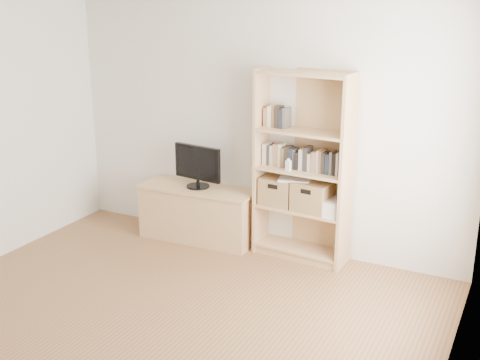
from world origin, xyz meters
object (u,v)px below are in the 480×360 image
Objects in this scene: laptop at (295,179)px; baby_monitor at (288,166)px; bookshelf at (303,167)px; television at (198,167)px; tv_stand at (199,214)px; basket_right at (312,196)px; basket_left at (279,191)px.

baby_monitor is at bearing -124.36° from laptop.
bookshelf is 3.31× the size of television.
basket_right is at bearing -0.32° from tv_stand.
television is at bearing -172.75° from bookshelf.
basket_left is (-0.14, 0.11, -0.32)m from baby_monitor.
baby_monitor is 0.19m from laptop.
laptop reaches higher than basket_right.
basket_left is 0.24m from laptop.
basket_right is (0.23, 0.09, -0.31)m from baby_monitor.
laptop is at bearing -175.99° from basket_right.
baby_monitor is 0.33× the size of laptop.
bookshelf reaches higher than television.
baby_monitor is at bearing 5.45° from television.
laptop is (-0.20, 0.01, 0.15)m from basket_right.
television is (0.00, 0.00, 0.55)m from tv_stand.
basket_right is at bearing 33.22° from baby_monitor.
tv_stand is 12.33× the size of baby_monitor.
tv_stand is at bearing -172.75° from bookshelf.
television reaches higher than tv_stand.
baby_monitor reaches higher than laptop.
basket_right is at bearing 9.54° from television.
bookshelf is 0.31m from basket_right.
basket_right is (1.31, 0.05, 0.40)m from tv_stand.
basket_left is (-0.26, 0.01, -0.29)m from bookshelf.
basket_left is at bearing 12.11° from television.
television is 1.11m from laptop.
basket_left is at bearing 159.95° from laptop.
basket_right reaches higher than tv_stand.
television is at bearing 0.00° from tv_stand.
bookshelf reaches higher than basket_left.
tv_stand is 4.08× the size of laptop.
laptop is (0.04, 0.09, -0.16)m from baby_monitor.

